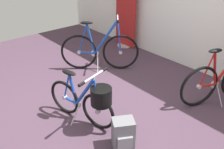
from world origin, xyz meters
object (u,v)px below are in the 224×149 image
(display_bike_right, at_px, (100,50))
(backpack_on_floor, at_px, (123,133))
(floor_banner_stand, at_px, (126,13))
(folding_bike_foreground, at_px, (88,99))
(display_bike_left, at_px, (220,80))

(display_bike_right, xyz_separation_m, backpack_on_floor, (1.76, -1.05, -0.20))
(floor_banner_stand, height_order, folding_bike_foreground, floor_banner_stand)
(floor_banner_stand, bearing_deg, display_bike_left, -11.54)
(floor_banner_stand, bearing_deg, folding_bike_foreground, -53.12)
(backpack_on_floor, bearing_deg, folding_bike_foreground, -174.33)
(display_bike_right, bearing_deg, display_bike_left, 18.30)
(folding_bike_foreground, distance_m, display_bike_left, 1.95)
(folding_bike_foreground, relative_size, backpack_on_floor, 2.90)
(display_bike_left, distance_m, backpack_on_floor, 1.73)
(display_bike_right, bearing_deg, folding_bike_foreground, -43.75)
(folding_bike_foreground, bearing_deg, display_bike_left, 64.93)
(backpack_on_floor, bearing_deg, floor_banner_stand, 136.08)
(floor_banner_stand, relative_size, folding_bike_foreground, 1.64)
(floor_banner_stand, height_order, display_bike_right, floor_banner_stand)
(floor_banner_stand, relative_size, display_bike_left, 1.32)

